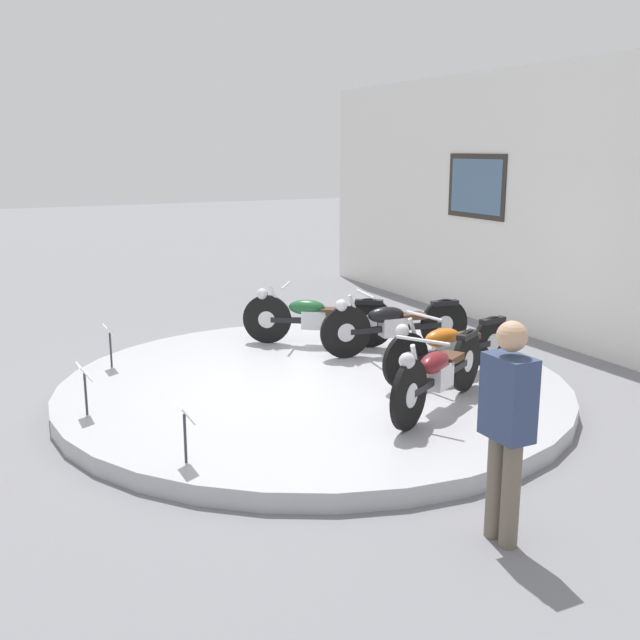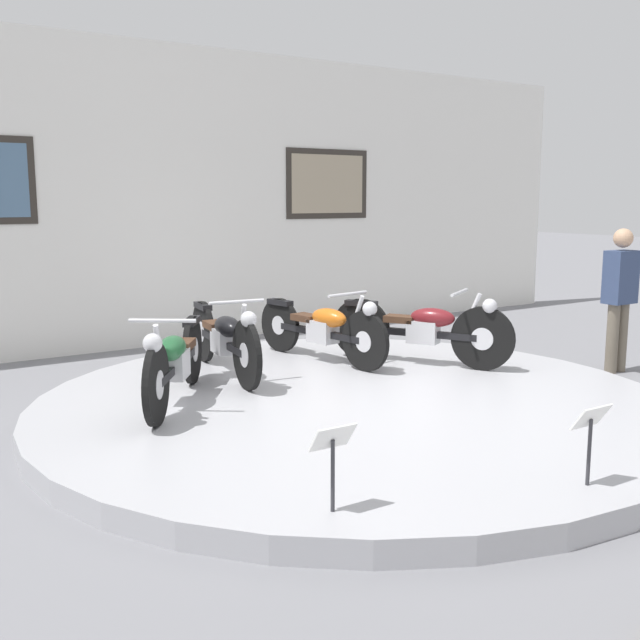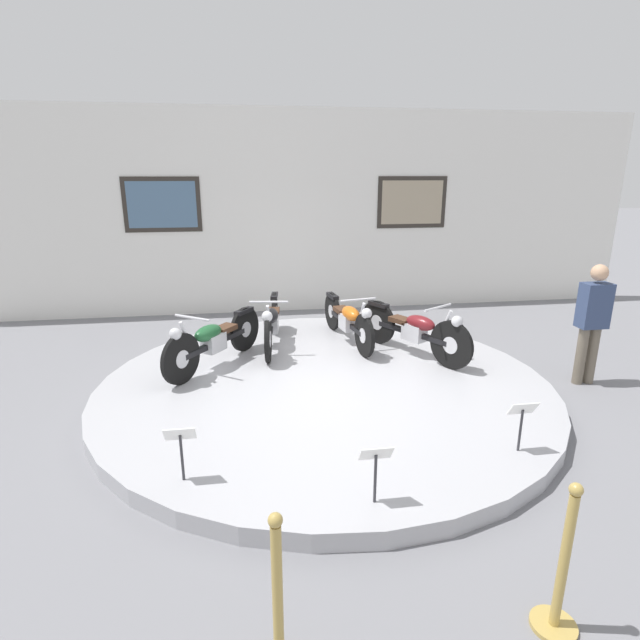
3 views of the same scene
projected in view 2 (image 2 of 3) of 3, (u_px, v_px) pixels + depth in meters
ground_plane at (354, 416)px, 6.67m from camera, size 60.00×60.00×0.00m
display_platform at (354, 407)px, 6.65m from camera, size 5.62×5.62×0.17m
back_wall at (170, 197)px, 9.75m from camera, size 14.00×0.22×3.86m
motorcycle_green at (175, 359)px, 6.38m from camera, size 1.20×1.66×0.80m
motorcycle_black at (225, 337)px, 7.40m from camera, size 0.54×1.99×0.80m
motorcycle_orange at (323, 327)px, 8.03m from camera, size 0.54×1.95×0.78m
motorcycle_maroon at (423, 328)px, 7.89m from camera, size 1.07×1.76×0.81m
info_placard_front_left at (333, 449)px, 4.16m from camera, size 0.26×0.11×0.51m
info_placard_front_centre at (591, 428)px, 4.55m from camera, size 0.26×0.11×0.51m
visitor_standing at (620, 292)px, 8.21m from camera, size 0.36×0.22×1.60m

